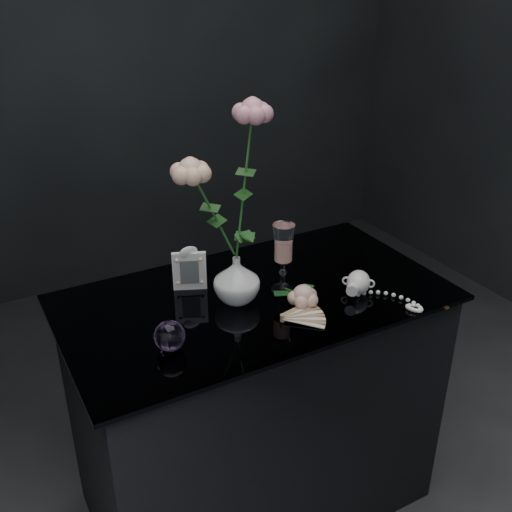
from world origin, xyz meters
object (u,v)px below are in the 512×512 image
vase (237,279)px  picture_frame (189,268)px  paperweight (170,336)px  pearl_jar (359,281)px  wine_glass (283,258)px  loose_rose (303,296)px

vase → picture_frame: same height
paperweight → picture_frame: bearing=57.5°
vase → picture_frame: (-0.08, 0.12, 0.00)m
paperweight → pearl_jar: (0.55, 0.00, -0.00)m
vase → paperweight: bearing=-152.8°
wine_glass → paperweight: bearing=-163.3°
paperweight → loose_rose: (0.38, 0.01, -0.01)m
picture_frame → paperweight: (-0.16, -0.24, -0.03)m
picture_frame → loose_rose: size_ratio=0.72×
picture_frame → paperweight: 0.29m
vase → loose_rose: (0.14, -0.11, -0.03)m
wine_glass → picture_frame: 0.26m
loose_rose → pearl_jar: (0.17, -0.01, 0.00)m
pearl_jar → picture_frame: bearing=-168.2°
paperweight → wine_glass: bearing=16.7°
wine_glass → pearl_jar: 0.22m
vase → pearl_jar: vase is taller
picture_frame → wine_glass: bearing=-7.1°
vase → pearl_jar: 0.34m
picture_frame → loose_rose: 0.32m
wine_glass → pearl_jar: wine_glass is taller
picture_frame → pearl_jar: size_ratio=0.56×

